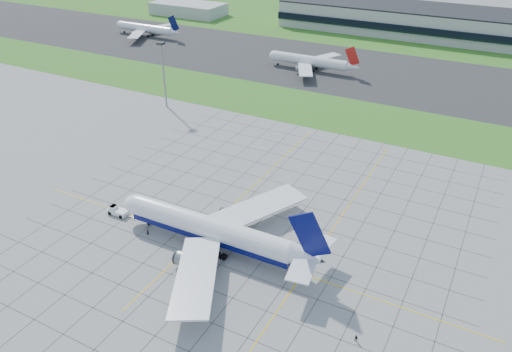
{
  "coord_description": "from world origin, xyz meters",
  "views": [
    {
      "loc": [
        49.3,
        -82.97,
        74.57
      ],
      "look_at": [
        -6.3,
        21.38,
        7.0
      ],
      "focal_mm": 35.0,
      "sensor_mm": 36.0,
      "label": 1
    }
  ],
  "objects_px": {
    "crew_far": "(356,339)",
    "distant_jet_1": "(311,61)",
    "light_mast": "(163,67)",
    "crew_near": "(148,232)",
    "distant_jet_0": "(146,28)",
    "airliner": "(212,230)",
    "pushback_tug": "(117,211)"
  },
  "relations": [
    {
      "from": "crew_far",
      "to": "distant_jet_1",
      "type": "height_order",
      "value": "distant_jet_1"
    },
    {
      "from": "light_mast",
      "to": "crew_near",
      "type": "xyz_separation_m",
      "value": [
        48.17,
        -71.79,
        -15.35
      ]
    },
    {
      "from": "crew_near",
      "to": "distant_jet_1",
      "type": "distance_m",
      "value": 142.67
    },
    {
      "from": "light_mast",
      "to": "crew_far",
      "type": "height_order",
      "value": "light_mast"
    },
    {
      "from": "light_mast",
      "to": "distant_jet_1",
      "type": "distance_m",
      "value": 78.08
    },
    {
      "from": "distant_jet_1",
      "to": "distant_jet_0",
      "type": "bearing_deg",
      "value": 172.45
    },
    {
      "from": "airliner",
      "to": "crew_near",
      "type": "distance_m",
      "value": 17.51
    },
    {
      "from": "crew_near",
      "to": "distant_jet_1",
      "type": "relative_size",
      "value": 0.04
    },
    {
      "from": "pushback_tug",
      "to": "distant_jet_1",
      "type": "distance_m",
      "value": 138.17
    },
    {
      "from": "light_mast",
      "to": "distant_jet_0",
      "type": "distance_m",
      "value": 115.8
    },
    {
      "from": "crew_far",
      "to": "distant_jet_1",
      "type": "bearing_deg",
      "value": 130.91
    },
    {
      "from": "pushback_tug",
      "to": "crew_far",
      "type": "height_order",
      "value": "pushback_tug"
    },
    {
      "from": "airliner",
      "to": "crew_near",
      "type": "relative_size",
      "value": 34.1
    },
    {
      "from": "distant_jet_0",
      "to": "pushback_tug",
      "type": "bearing_deg",
      "value": -53.47
    },
    {
      "from": "distant_jet_1",
      "to": "airliner",
      "type": "bearing_deg",
      "value": -76.86
    },
    {
      "from": "crew_near",
      "to": "crew_far",
      "type": "height_order",
      "value": "crew_near"
    },
    {
      "from": "pushback_tug",
      "to": "crew_near",
      "type": "relative_size",
      "value": 4.98
    },
    {
      "from": "light_mast",
      "to": "crew_near",
      "type": "distance_m",
      "value": 87.8
    },
    {
      "from": "airliner",
      "to": "crew_near",
      "type": "bearing_deg",
      "value": -167.45
    },
    {
      "from": "crew_near",
      "to": "distant_jet_0",
      "type": "distance_m",
      "value": 201.1
    },
    {
      "from": "airliner",
      "to": "crew_near",
      "type": "xyz_separation_m",
      "value": [
        -16.6,
        -3.91,
        -3.96
      ]
    },
    {
      "from": "light_mast",
      "to": "crew_far",
      "type": "xyz_separation_m",
      "value": [
        104.66,
        -80.05,
        -15.4
      ]
    },
    {
      "from": "crew_near",
      "to": "distant_jet_1",
      "type": "height_order",
      "value": "distant_jet_1"
    },
    {
      "from": "crew_far",
      "to": "airliner",
      "type": "bearing_deg",
      "value": 178.29
    },
    {
      "from": "airliner",
      "to": "distant_jet_1",
      "type": "relative_size",
      "value": 1.31
    },
    {
      "from": "light_mast",
      "to": "distant_jet_0",
      "type": "bearing_deg",
      "value": 132.7
    },
    {
      "from": "crew_far",
      "to": "crew_near",
      "type": "bearing_deg",
      "value": -173.06
    },
    {
      "from": "crew_far",
      "to": "distant_jet_0",
      "type": "bearing_deg",
      "value": 153.23
    },
    {
      "from": "crew_near",
      "to": "pushback_tug",
      "type": "bearing_deg",
      "value": 109.62
    },
    {
      "from": "pushback_tug",
      "to": "distant_jet_0",
      "type": "xyz_separation_m",
      "value": [
        -113.19,
        152.78,
        3.47
      ]
    },
    {
      "from": "airliner",
      "to": "distant_jet_1",
      "type": "height_order",
      "value": "airliner"
    },
    {
      "from": "pushback_tug",
      "to": "crew_near",
      "type": "distance_m",
      "value": 13.61
    }
  ]
}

